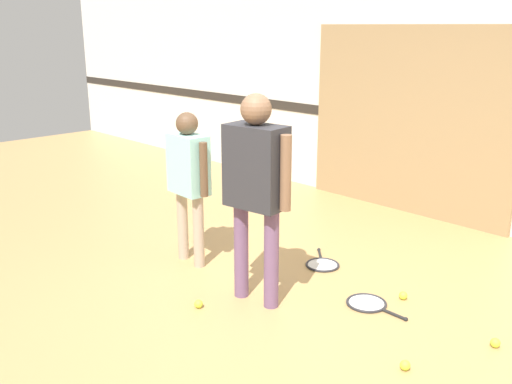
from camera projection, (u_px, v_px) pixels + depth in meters
name	position (u px, v px, depth m)	size (l,w,h in m)	color
ground_plane	(275.00, 313.00, 4.25)	(16.00, 16.00, 0.00)	tan
wall_back	(476.00, 74.00, 5.74)	(16.00, 0.07, 3.20)	silver
wall_panel	(407.00, 121.00, 6.34)	(2.51, 0.05, 2.07)	#9E7F56
person_instructor	(256.00, 178.00, 4.17)	(0.61, 0.30, 1.61)	#6B4C70
person_student_left	(189.00, 172.00, 4.93)	(0.52, 0.23, 1.36)	tan
racket_spare_on_floor	(368.00, 304.00, 4.37)	(0.53, 0.32, 0.03)	#28282D
racket_second_spare	(322.00, 264.00, 5.10)	(0.48, 0.48, 0.03)	#28282D
tennis_ball_near_instructor	(199.00, 304.00, 4.32)	(0.07, 0.07, 0.07)	#CCE038
tennis_ball_by_spare_racket	(403.00, 295.00, 4.45)	(0.07, 0.07, 0.07)	#CCE038
tennis_ball_stray_left	(405.00, 365.00, 3.54)	(0.07, 0.07, 0.07)	#CCE038
tennis_ball_stray_right	(495.00, 343.00, 3.79)	(0.07, 0.07, 0.07)	#CCE038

